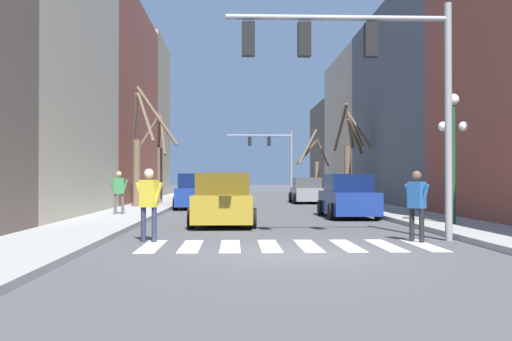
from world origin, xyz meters
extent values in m
plane|color=#4C4C4F|center=(0.00, 0.00, 0.00)|extent=(240.00, 240.00, 0.00)
cube|color=#9E9E99|center=(-5.63, 0.00, 0.07)|extent=(2.60, 90.00, 0.15)
cube|color=#BCB299|center=(-9.94, 11.31, 5.69)|extent=(6.00, 12.01, 11.38)
cube|color=#934C3D|center=(-9.94, 24.84, 6.11)|extent=(6.00, 15.04, 12.23)
cube|color=tan|center=(-9.94, 36.73, 6.32)|extent=(6.00, 8.74, 12.64)
cube|color=#515B66|center=(9.94, 21.00, 5.61)|extent=(6.00, 15.85, 11.23)
cube|color=#BCB299|center=(9.94, 35.24, 5.58)|extent=(6.00, 12.63, 11.15)
cube|color=#66564C|center=(9.94, 46.78, 4.42)|extent=(6.00, 10.46, 8.84)
cube|color=white|center=(-3.15, 1.50, 0.00)|extent=(0.45, 2.60, 0.01)
cube|color=white|center=(-2.25, 1.50, 0.00)|extent=(0.45, 2.60, 0.01)
cube|color=white|center=(-1.35, 1.50, 0.00)|extent=(0.45, 2.60, 0.01)
cube|color=white|center=(-0.45, 1.50, 0.00)|extent=(0.45, 2.60, 0.01)
cube|color=white|center=(0.45, 1.50, 0.00)|extent=(0.45, 2.60, 0.01)
cube|color=white|center=(1.35, 1.50, 0.00)|extent=(0.45, 2.60, 0.01)
cube|color=white|center=(2.25, 1.50, 0.00)|extent=(0.45, 2.60, 0.01)
cube|color=white|center=(3.15, 1.50, 0.00)|extent=(0.45, 2.60, 0.01)
cylinder|color=gray|center=(4.08, 2.45, 2.97)|extent=(0.18, 0.18, 5.94)
cylinder|color=gray|center=(1.31, 2.45, 5.54)|extent=(5.55, 0.14, 0.14)
cube|color=black|center=(2.14, 2.45, 4.99)|extent=(0.32, 0.28, 0.84)
cube|color=black|center=(0.47, 2.45, 4.99)|extent=(0.32, 0.28, 0.84)
cube|color=black|center=(-0.91, 2.45, 4.99)|extent=(0.32, 0.28, 0.84)
cylinder|color=gray|center=(4.08, 43.11, 2.95)|extent=(0.18, 0.18, 5.90)
cylinder|color=gray|center=(1.09, 43.11, 5.50)|extent=(5.99, 0.14, 0.14)
cube|color=black|center=(1.99, 43.11, 4.95)|extent=(0.32, 0.28, 0.84)
cube|color=black|center=(0.19, 43.11, 4.95)|extent=(0.32, 0.28, 0.84)
cylinder|color=#1E4C2D|center=(5.55, 6.07, 1.99)|extent=(0.12, 0.12, 3.68)
sphere|color=white|center=(5.55, 6.07, 4.01)|extent=(0.36, 0.36, 0.36)
sphere|color=white|center=(5.23, 6.07, 3.16)|extent=(0.31, 0.31, 0.31)
sphere|color=white|center=(5.87, 6.07, 3.16)|extent=(0.31, 0.31, 0.31)
cube|color=navy|center=(-3.22, 18.28, 0.62)|extent=(1.72, 4.75, 0.88)
cube|color=#0E1C46|center=(-3.22, 18.28, 1.42)|extent=(1.58, 2.47, 0.72)
cylinder|color=black|center=(-4.10, 19.75, 0.32)|extent=(0.22, 0.64, 0.64)
cylinder|color=black|center=(-2.34, 19.75, 0.32)|extent=(0.22, 0.64, 0.64)
cylinder|color=black|center=(-4.10, 16.81, 0.32)|extent=(0.22, 0.64, 0.64)
cylinder|color=black|center=(-2.34, 16.81, 0.32)|extent=(0.22, 0.64, 0.64)
cube|color=#A38423|center=(-1.63, 7.66, 0.60)|extent=(1.86, 4.77, 0.85)
cube|color=#594813|center=(-1.63, 7.66, 1.38)|extent=(1.71, 2.48, 0.70)
cylinder|color=black|center=(-0.69, 6.18, 0.32)|extent=(0.22, 0.64, 0.64)
cylinder|color=black|center=(-2.58, 6.18, 0.32)|extent=(0.22, 0.64, 0.64)
cylinder|color=black|center=(-0.69, 9.14, 0.32)|extent=(0.22, 0.64, 0.64)
cylinder|color=black|center=(-2.58, 9.14, 0.32)|extent=(0.22, 0.64, 0.64)
cube|color=#A38423|center=(-3.22, 35.47, 0.55)|extent=(1.71, 4.79, 0.76)
cube|color=#594813|center=(-3.22, 35.47, 1.24)|extent=(1.58, 2.49, 0.62)
cylinder|color=black|center=(-4.10, 36.95, 0.32)|extent=(0.22, 0.64, 0.64)
cylinder|color=black|center=(-2.35, 36.95, 0.32)|extent=(0.22, 0.64, 0.64)
cylinder|color=black|center=(-4.10, 33.99, 0.32)|extent=(0.22, 0.64, 0.64)
cylinder|color=black|center=(-2.35, 33.99, 0.32)|extent=(0.22, 0.64, 0.64)
cube|color=gray|center=(3.23, 24.53, 0.56)|extent=(1.71, 4.17, 0.77)
cube|color=#464648|center=(3.23, 24.53, 1.27)|extent=(1.57, 2.17, 0.63)
cylinder|color=black|center=(2.36, 25.82, 0.32)|extent=(0.22, 0.64, 0.64)
cylinder|color=black|center=(4.10, 25.82, 0.32)|extent=(0.22, 0.64, 0.64)
cylinder|color=black|center=(2.36, 23.23, 0.32)|extent=(0.22, 0.64, 0.64)
cylinder|color=black|center=(4.10, 23.23, 0.32)|extent=(0.22, 0.64, 0.64)
cube|color=navy|center=(3.22, 11.15, 0.60)|extent=(1.71, 4.45, 0.85)
cube|color=#0E1C46|center=(3.22, 11.15, 1.37)|extent=(1.58, 2.31, 0.69)
cylinder|color=black|center=(2.35, 12.53, 0.32)|extent=(0.22, 0.64, 0.64)
cylinder|color=black|center=(4.10, 12.53, 0.32)|extent=(0.22, 0.64, 0.64)
cylinder|color=black|center=(2.35, 9.78, 0.32)|extent=(0.22, 0.64, 0.64)
cylinder|color=black|center=(4.10, 9.78, 0.32)|extent=(0.22, 0.64, 0.64)
cylinder|color=#4C4C51|center=(-5.60, 11.25, 0.55)|extent=(0.12, 0.12, 0.79)
cylinder|color=#4C4C51|center=(-5.88, 11.19, 0.55)|extent=(0.12, 0.12, 0.79)
cube|color=#337542|center=(-5.74, 11.22, 1.25)|extent=(0.42, 0.29, 0.62)
sphere|color=tan|center=(-5.74, 11.22, 1.71)|extent=(0.22, 0.22, 0.22)
cylinder|color=#337542|center=(-5.53, 11.27, 1.21)|extent=(0.28, 0.14, 0.60)
cylinder|color=#337542|center=(-5.96, 11.18, 1.21)|extent=(0.28, 0.14, 0.60)
cylinder|color=black|center=(3.11, 2.31, 0.41)|extent=(0.12, 0.12, 0.82)
cylinder|color=black|center=(3.28, 2.06, 0.41)|extent=(0.12, 0.12, 0.82)
cube|color=#235693|center=(3.19, 2.18, 1.15)|extent=(0.41, 0.46, 0.65)
sphere|color=brown|center=(3.19, 2.18, 1.63)|extent=(0.23, 0.23, 0.23)
cylinder|color=#235693|center=(3.07, 2.38, 1.11)|extent=(0.23, 0.29, 0.63)
cylinder|color=#235693|center=(3.32, 1.99, 1.11)|extent=(0.23, 0.29, 0.63)
cylinder|color=#282D47|center=(-3.48, 2.50, 0.42)|extent=(0.13, 0.13, 0.85)
cylinder|color=#282D47|center=(-3.20, 2.38, 0.42)|extent=(0.13, 0.13, 0.85)
cube|color=gold|center=(-3.34, 2.44, 1.18)|extent=(0.48, 0.38, 0.67)
sphere|color=beige|center=(-3.34, 2.44, 1.67)|extent=(0.24, 0.24, 0.24)
cylinder|color=gold|center=(-3.56, 2.54, 1.14)|extent=(0.30, 0.20, 0.65)
cylinder|color=gold|center=(-3.13, 2.34, 1.14)|extent=(0.30, 0.20, 0.65)
cylinder|color=brown|center=(-5.48, 21.73, 1.71)|extent=(0.35, 0.35, 3.11)
cylinder|color=brown|center=(-6.07, 21.61, 4.13)|extent=(1.31, 0.41, 2.12)
cylinder|color=brown|center=(-5.57, 22.30, 4.15)|extent=(0.32, 1.28, 2.07)
cylinder|color=brown|center=(-5.20, 20.75, 3.93)|extent=(0.62, 2.06, 2.38)
cylinder|color=brown|center=(-6.08, 17.57, 1.80)|extent=(0.39, 0.39, 3.31)
cylinder|color=brown|center=(-5.55, 16.87, 4.53)|extent=(1.13, 1.58, 2.61)
cylinder|color=brown|center=(-5.07, 17.45, 4.63)|extent=(2.16, 0.44, 2.99)
cylinder|color=brown|center=(-6.31, 18.20, 4.41)|extent=(0.67, 1.45, 2.80)
cylinder|color=brown|center=(5.34, 35.28, 1.51)|extent=(0.36, 0.36, 2.72)
cylinder|color=brown|center=(5.86, 35.57, 3.58)|extent=(1.17, 0.75, 2.21)
cylinder|color=brown|center=(4.66, 35.59, 3.60)|extent=(1.48, 0.83, 1.77)
cylinder|color=brown|center=(4.57, 34.76, 4.04)|extent=(1.68, 1.26, 2.89)
cylinder|color=brown|center=(4.50, 35.59, 3.58)|extent=(1.79, 0.84, 2.05)
cylinder|color=brown|center=(5.36, 22.48, 1.79)|extent=(0.38, 0.38, 3.27)
cylinder|color=brown|center=(5.67, 23.11, 4.32)|extent=(0.76, 1.45, 2.04)
cylinder|color=brown|center=(5.92, 23.02, 4.03)|extent=(1.25, 1.29, 2.12)
cylinder|color=brown|center=(5.82, 22.50, 4.37)|extent=(1.09, 0.25, 1.99)
cylinder|color=brown|center=(6.02, 22.30, 4.35)|extent=(1.47, 0.56, 2.24)
cylinder|color=brown|center=(5.16, 23.57, 4.58)|extent=(0.52, 2.31, 2.74)
camera|label=1|loc=(-1.26, -12.26, 1.57)|focal=42.00mm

